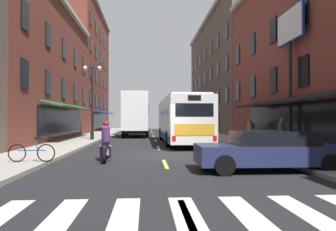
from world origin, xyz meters
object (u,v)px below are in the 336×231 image
(billboard_sign, at_px, (290,41))
(sedan_near, at_px, (138,127))
(transit_bus, at_px, (181,120))
(pedestrian_near, at_px, (250,130))
(box_truck, at_px, (136,115))
(pedestrian_mid, at_px, (281,133))
(motorcycle_rider, at_px, (106,144))
(sedan_mid, at_px, (269,150))
(bicycle_near, at_px, (32,152))
(street_lamp_twin, at_px, (92,99))

(billboard_sign, distance_m, sedan_near, 26.74)
(transit_bus, distance_m, pedestrian_near, 4.89)
(pedestrian_near, bearing_deg, box_truck, 47.08)
(pedestrian_mid, bearing_deg, box_truck, -153.19)
(billboard_sign, relative_size, motorcycle_rider, 3.66)
(sedan_near, bearing_deg, billboard_sign, -70.12)
(transit_bus, distance_m, box_truck, 9.12)
(sedan_near, bearing_deg, sedan_mid, -80.36)
(bicycle_near, relative_size, pedestrian_near, 1.06)
(sedan_near, xyz_separation_m, bicycle_near, (-3.07, -29.12, -0.18))
(billboard_sign, bearing_deg, pedestrian_near, 96.33)
(pedestrian_near, relative_size, pedestrian_mid, 1.00)
(motorcycle_rider, height_order, bicycle_near, motorcycle_rider)
(sedan_mid, xyz_separation_m, bicycle_near, (-8.29, 1.63, -0.18))
(transit_bus, relative_size, motorcycle_rider, 5.48)
(billboard_sign, bearing_deg, bicycle_near, -159.54)
(sedan_mid, relative_size, motorcycle_rider, 2.28)
(billboard_sign, xyz_separation_m, sedan_mid, (-3.69, -6.10, -5.28))
(pedestrian_near, distance_m, street_lamp_twin, 12.13)
(motorcycle_rider, height_order, street_lamp_twin, street_lamp_twin)
(billboard_sign, height_order, box_truck, billboard_sign)
(motorcycle_rider, bearing_deg, sedan_mid, -25.42)
(box_truck, relative_size, pedestrian_near, 4.33)
(bicycle_near, xyz_separation_m, pedestrian_near, (11.44, 9.39, 0.49))
(sedan_mid, height_order, motorcycle_rider, motorcycle_rider)
(transit_bus, height_order, street_lamp_twin, street_lamp_twin)
(billboard_sign, distance_m, bicycle_near, 13.91)
(transit_bus, distance_m, street_lamp_twin, 7.30)
(sedan_near, height_order, street_lamp_twin, street_lamp_twin)
(street_lamp_twin, bearing_deg, sedan_near, 79.41)
(transit_bus, bearing_deg, pedestrian_near, -9.97)
(transit_bus, height_order, sedan_mid, transit_bus)
(billboard_sign, xyz_separation_m, street_lamp_twin, (-11.99, 8.22, -2.65))
(box_truck, xyz_separation_m, motorcycle_rider, (-0.67, -17.57, -1.41))
(box_truck, distance_m, sedan_mid, 20.96)
(pedestrian_near, xyz_separation_m, street_lamp_twin, (-11.44, 3.30, 2.31))
(sedan_near, height_order, bicycle_near, sedan_near)
(box_truck, relative_size, sedan_mid, 1.48)
(pedestrian_mid, bearing_deg, transit_bus, -143.30)
(sedan_near, bearing_deg, box_truck, -89.12)
(pedestrian_near, bearing_deg, transit_bus, 85.57)
(billboard_sign, bearing_deg, sedan_near, 109.88)
(sedan_mid, relative_size, pedestrian_near, 2.92)
(sedan_near, bearing_deg, pedestrian_mid, -71.08)
(box_truck, xyz_separation_m, sedan_mid, (5.06, -20.29, -1.44))
(pedestrian_near, bearing_deg, billboard_sign, -168.12)
(pedestrian_mid, bearing_deg, street_lamp_twin, -128.91)
(pedestrian_mid, distance_m, street_lamp_twin, 14.30)
(billboard_sign, relative_size, box_truck, 1.08)
(street_lamp_twin, bearing_deg, sedan_mid, -59.93)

